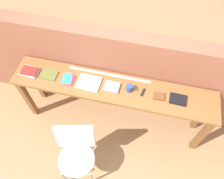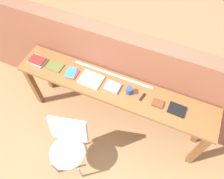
{
  "view_description": "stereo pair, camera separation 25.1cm",
  "coord_description": "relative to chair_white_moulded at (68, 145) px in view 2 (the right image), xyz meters",
  "views": [
    {
      "loc": [
        0.32,
        -1.12,
        3.05
      ],
      "look_at": [
        0.0,
        0.25,
        0.9
      ],
      "focal_mm": 35.0,
      "sensor_mm": 36.0,
      "label": 1
    },
    {
      "loc": [
        0.56,
        -1.04,
        3.05
      ],
      "look_at": [
        0.0,
        0.25,
        0.9
      ],
      "focal_mm": 35.0,
      "sensor_mm": 36.0,
      "label": 2
    }
  ],
  "objects": [
    {
      "name": "multitool_folded",
      "position": [
        0.63,
        0.75,
        0.36
      ],
      "size": [
        0.05,
        0.11,
        0.02
      ],
      "primitive_type": "cube",
      "rotation": [
        0.0,
        0.0,
        -0.23
      ],
      "color": "black",
      "rests_on": "sideboard"
    },
    {
      "name": "ground_plane",
      "position": [
        0.27,
        0.45,
        -0.53
      ],
      "size": [
        40.0,
        40.0,
        0.0
      ],
      "primitive_type": "plane",
      "color": "tan"
    },
    {
      "name": "sideboard",
      "position": [
        0.27,
        0.75,
        0.21
      ],
      "size": [
        2.5,
        0.44,
        0.88
      ],
      "color": "#996033",
      "rests_on": "ground"
    },
    {
      "name": "pamphlet_pile_colourful",
      "position": [
        -0.29,
        0.74,
        0.36
      ],
      "size": [
        0.16,
        0.18,
        0.01
      ],
      "color": "yellow",
      "rests_on": "sideboard"
    },
    {
      "name": "brick_wall_back",
      "position": [
        0.27,
        1.09,
        0.18
      ],
      "size": [
        6.0,
        0.2,
        1.41
      ],
      "primitive_type": "cube",
      "color": "#9E5B42",
      "rests_on": "ground"
    },
    {
      "name": "leather_journal_brown",
      "position": [
        0.81,
        0.74,
        0.37
      ],
      "size": [
        0.13,
        0.1,
        0.02
      ],
      "primitive_type": "cube",
      "rotation": [
        0.0,
        0.0,
        0.03
      ],
      "color": "brown",
      "rests_on": "sideboard"
    },
    {
      "name": "chair_white_moulded",
      "position": [
        0.0,
        0.0,
        0.0
      ],
      "size": [
        0.54,
        0.54,
        0.89
      ],
      "color": "silver",
      "rests_on": "ground"
    },
    {
      "name": "book_repair_rightmost",
      "position": [
        1.03,
        0.75,
        0.36
      ],
      "size": [
        0.2,
        0.15,
        0.02
      ],
      "primitive_type": "cube",
      "rotation": [
        0.0,
        0.0,
        -0.03
      ],
      "color": "black",
      "rests_on": "sideboard"
    },
    {
      "name": "book_open_centre",
      "position": [
        -0.03,
        0.74,
        0.36
      ],
      "size": [
        0.28,
        0.23,
        0.02
      ],
      "primitive_type": "cube",
      "rotation": [
        0.0,
        0.0,
        -0.04
      ],
      "color": "white",
      "rests_on": "sideboard"
    },
    {
      "name": "mug",
      "position": [
        0.47,
        0.75,
        0.4
      ],
      "size": [
        0.11,
        0.08,
        0.09
      ],
      "color": "#2D4C8C",
      "rests_on": "sideboard"
    },
    {
      "name": "magazine_cycling",
      "position": [
        -0.55,
        0.74,
        0.36
      ],
      "size": [
        0.21,
        0.16,
        0.01
      ],
      "primitive_type": "cube",
      "rotation": [
        0.0,
        0.0,
        -0.04
      ],
      "color": "olive",
      "rests_on": "sideboard"
    },
    {
      "name": "book_stack_leftmost",
      "position": [
        -0.8,
        0.73,
        0.37
      ],
      "size": [
        0.24,
        0.19,
        0.04
      ],
      "color": "#9E9EA3",
      "rests_on": "sideboard"
    },
    {
      "name": "book_grey_hardcover",
      "position": [
        0.25,
        0.74,
        0.37
      ],
      "size": [
        0.19,
        0.15,
        0.03
      ],
      "primitive_type": "cube",
      "rotation": [
        0.0,
        0.0,
        -0.04
      ],
      "color": "#9E9EA3",
      "rests_on": "sideboard"
    },
    {
      "name": "ruler_metal_back_edge",
      "position": [
        0.18,
        0.92,
        0.35
      ],
      "size": [
        1.04,
        0.03,
        0.0
      ],
      "primitive_type": "cube",
      "color": "silver",
      "rests_on": "sideboard"
    }
  ]
}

